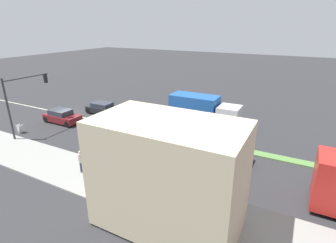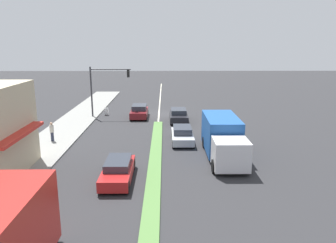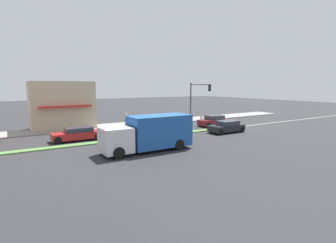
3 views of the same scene
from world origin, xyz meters
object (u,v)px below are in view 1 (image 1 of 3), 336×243
Objects in this scene: sedan_dark at (103,108)px; sedan_silver at (159,119)px; delivery_truck at (202,109)px; sedan_maroon at (62,116)px; pedestrian at (81,161)px; traffic_signal_main at (21,95)px; warning_aframe_sign at (20,129)px; hatchback_red at (219,151)px.

sedan_silver is (-0.00, 7.63, -0.02)m from sedan_dark.
sedan_maroon is at bearing -61.52° from delivery_truck.
sedan_dark is 1.03× the size of sedan_maroon.
delivery_truck is at bearing 127.16° from sedan_silver.
sedan_dark is at bearing -90.00° from sedan_silver.
traffic_signal_main is at bearing -105.85° from pedestrian.
warning_aframe_sign is at bearing -103.98° from pedestrian.
delivery_truck is 4.71m from sedan_silver.
pedestrian is 11.69m from sedan_maroon.
delivery_truck is 15.12m from sedan_maroon.
hatchback_red is at bearing 130.27° from pedestrian.
hatchback_red is (-3.98, 18.77, 0.20)m from warning_aframe_sign.
pedestrian is at bearing 76.02° from warning_aframe_sign.
delivery_truck reaches higher than warning_aframe_sign.
sedan_maroon reaches higher than sedan_dark.
sedan_dark is at bearing -105.81° from hatchback_red.
warning_aframe_sign is 0.21× the size of sedan_maroon.
sedan_dark is (-8.32, 2.11, -3.25)m from traffic_signal_main.
hatchback_red is at bearing 74.19° from sedan_dark.
delivery_truck reaches higher than sedan_dark.
warning_aframe_sign is at bearing -21.09° from sedan_dark.
traffic_signal_main is 17.61m from delivery_truck.
traffic_signal_main is at bearing -14.23° from sedan_dark.
pedestrian is at bearing 0.05° from sedan_silver.
sedan_dark is 4.81m from sedan_maroon.
traffic_signal_main is at bearing -77.46° from hatchback_red.
delivery_truck is 1.83× the size of sedan_silver.
hatchback_red is at bearing 60.91° from sedan_silver.
sedan_dark is 0.90× the size of hatchback_red.
hatchback_red is 1.13× the size of sedan_maroon.
sedan_maroon is at bearing -65.32° from sedan_silver.
delivery_truck is (-13.89, 3.69, 0.48)m from pedestrian.
hatchback_red is 17.49m from sedan_maroon.
traffic_signal_main is at bearing -2.40° from sedan_maroon.
sedan_maroon reaches higher than warning_aframe_sign.
delivery_truck reaches higher than pedestrian.
traffic_signal_main is at bearing -49.48° from sedan_silver.
sedan_dark is at bearing -145.45° from pedestrian.
pedestrian is at bearing 74.15° from traffic_signal_main.
warning_aframe_sign is 13.72m from sedan_silver.
warning_aframe_sign is 0.11× the size of delivery_truck.
pedestrian is 1.98× the size of warning_aframe_sign.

